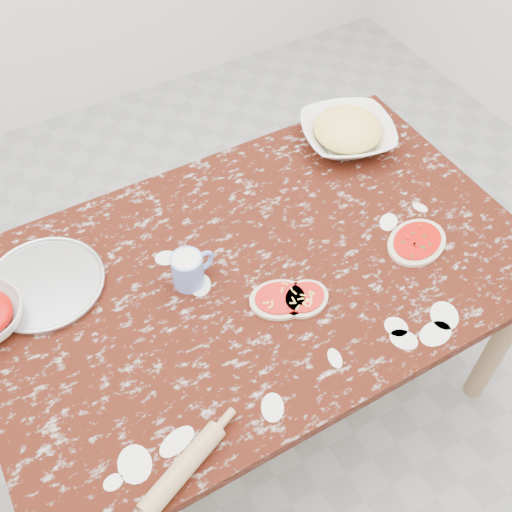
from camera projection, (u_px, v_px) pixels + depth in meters
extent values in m
plane|color=gray|center=(256.00, 387.00, 2.35)|extent=(4.00, 4.00, 0.00)
cube|color=black|center=(256.00, 271.00, 1.79)|extent=(1.60, 1.00, 0.04)
cube|color=#9E7759|center=(256.00, 283.00, 1.83)|extent=(1.50, 0.90, 0.08)
cylinder|color=#9E7759|center=(501.00, 341.00, 2.07)|extent=(0.07, 0.07, 0.71)
cylinder|color=#9E7759|center=(13.00, 336.00, 2.08)|extent=(0.07, 0.07, 0.71)
cylinder|color=#9E7759|center=(356.00, 190.00, 2.53)|extent=(0.07, 0.07, 0.71)
cylinder|color=#B2B2B7|center=(45.00, 284.00, 1.72)|extent=(0.39, 0.39, 0.01)
imported|color=white|center=(347.00, 134.00, 2.09)|extent=(0.39, 0.39, 0.08)
cylinder|color=#6D8BDD|center=(188.00, 270.00, 1.70)|extent=(0.09, 0.09, 0.10)
torus|color=#6D8BDD|center=(203.00, 261.00, 1.72)|extent=(0.07, 0.03, 0.07)
cylinder|color=silver|center=(186.00, 262.00, 1.67)|extent=(0.07, 0.07, 0.01)
ellipsoid|color=beige|center=(280.00, 300.00, 1.69)|extent=(0.21, 0.19, 0.01)
ellipsoid|color=red|center=(280.00, 298.00, 1.68)|extent=(0.17, 0.15, 0.00)
ellipsoid|color=beige|center=(305.00, 299.00, 1.69)|extent=(0.16, 0.14, 0.01)
ellipsoid|color=red|center=(305.00, 297.00, 1.69)|extent=(0.13, 0.11, 0.00)
ellipsoid|color=beige|center=(417.00, 243.00, 1.82)|extent=(0.24, 0.21, 0.01)
ellipsoid|color=red|center=(417.00, 241.00, 1.82)|extent=(0.20, 0.17, 0.00)
cylinder|color=tan|center=(183.00, 469.00, 1.37)|extent=(0.25, 0.14, 0.05)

